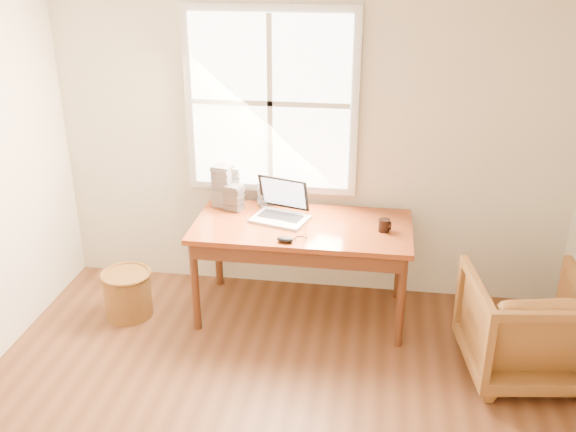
# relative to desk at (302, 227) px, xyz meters

# --- Properties ---
(room_shell) EXTENTS (4.04, 4.54, 2.64)m
(room_shell) POSITION_rel_desk_xyz_m (-0.02, -1.64, 0.59)
(room_shell) COLOR brown
(room_shell) RESTS_ON ground
(desk) EXTENTS (1.60, 0.80, 0.04)m
(desk) POSITION_rel_desk_xyz_m (0.00, 0.00, 0.00)
(desk) COLOR brown
(desk) RESTS_ON room_shell
(armchair) EXTENTS (0.86, 0.88, 0.71)m
(armchair) POSITION_rel_desk_xyz_m (1.55, -0.52, -0.37)
(armchair) COLOR brown
(armchair) RESTS_ON room_shell
(wicker_stool) EXTENTS (0.45, 0.45, 0.36)m
(wicker_stool) POSITION_rel_desk_xyz_m (-1.31, -0.24, -0.55)
(wicker_stool) COLOR brown
(wicker_stool) RESTS_ON room_shell
(laptop) EXTENTS (0.47, 0.48, 0.28)m
(laptop) POSITION_rel_desk_xyz_m (-0.17, 0.04, 0.16)
(laptop) COLOR silver
(laptop) RESTS_ON desk
(mouse) EXTENTS (0.12, 0.08, 0.04)m
(mouse) POSITION_rel_desk_xyz_m (-0.08, -0.32, 0.04)
(mouse) COLOR black
(mouse) RESTS_ON desk
(coffee_mug) EXTENTS (0.08, 0.08, 0.09)m
(coffee_mug) POSITION_rel_desk_xyz_m (0.59, -0.03, 0.07)
(coffee_mug) COLOR black
(coffee_mug) RESTS_ON desk
(cd_stack_a) EXTENTS (0.18, 0.16, 0.31)m
(cd_stack_a) POSITION_rel_desk_xyz_m (-0.62, 0.32, 0.17)
(cd_stack_a) COLOR silver
(cd_stack_a) RESTS_ON desk
(cd_stack_b) EXTENTS (0.15, 0.14, 0.20)m
(cd_stack_b) POSITION_rel_desk_xyz_m (-0.56, 0.20, 0.12)
(cd_stack_b) COLOR #252429
(cd_stack_b) RESTS_ON desk
(cd_stack_c) EXTENTS (0.18, 0.17, 0.33)m
(cd_stack_c) POSITION_rel_desk_xyz_m (-0.66, 0.27, 0.19)
(cd_stack_c) COLOR #95939F
(cd_stack_c) RESTS_ON desk
(cd_stack_d) EXTENTS (0.18, 0.17, 0.18)m
(cd_stack_d) POSITION_rel_desk_xyz_m (-0.33, 0.36, 0.11)
(cd_stack_d) COLOR silver
(cd_stack_d) RESTS_ON desk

